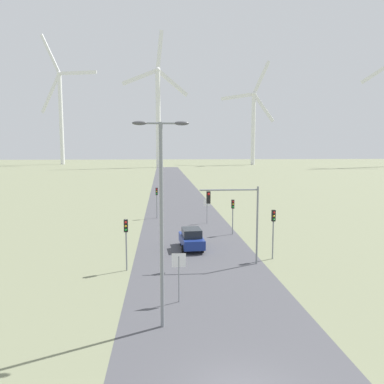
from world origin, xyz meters
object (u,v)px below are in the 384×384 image
car_approaching (191,239)px  wind_turbine_right (253,120)px  stop_sign_far (207,207)px  traffic_light_post_mid_left (157,196)px  traffic_light_post_near_left (126,233)px  streetlamp (161,202)px  traffic_light_post_mid_right (233,209)px  traffic_light_post_near_right (273,223)px  traffic_light_mast_overhead (237,209)px  stop_sign_near (179,268)px  wind_turbine_center (158,108)px  wind_turbine_left (61,108)px

car_approaching → wind_turbine_right: (47.82, 172.00, 23.21)m
stop_sign_far → traffic_light_post_mid_left: (-5.92, 3.82, 0.84)m
traffic_light_post_near_left → wind_turbine_right: bearing=73.4°
streetlamp → car_approaching: size_ratio=2.38×
streetlamp → traffic_light_post_near_left: streetlamp is taller
stop_sign_far → traffic_light_post_near_left: size_ratio=0.76×
traffic_light_post_mid_right → traffic_light_post_near_right: bearing=-80.0°
wind_turbine_right → traffic_light_mast_overhead: bearing=-104.2°
streetlamp → traffic_light_post_mid_right: (7.24, 19.55, -3.60)m
stop_sign_near → traffic_light_post_near_left: traffic_light_post_near_left is taller
traffic_light_mast_overhead → wind_turbine_center: 152.58m
traffic_light_post_near_left → wind_turbine_right: 186.44m
stop_sign_far → wind_turbine_left: wind_turbine_left is taller
streetlamp → wind_turbine_left: (-55.34, 198.46, 24.96)m
traffic_light_post_near_right → wind_turbine_center: (-10.07, 149.52, 24.60)m
traffic_light_post_near_left → wind_turbine_center: bearing=89.5°
stop_sign_far → car_approaching: (-2.73, -11.15, -1.08)m
streetlamp → traffic_light_post_mid_left: size_ratio=2.59×
traffic_light_post_near_left → stop_sign_far: bearing=64.7°
stop_sign_near → traffic_light_post_near_left: (-3.50, 5.90, 0.74)m
traffic_light_post_near_right → wind_turbine_center: bearing=93.9°
stop_sign_near → traffic_light_post_mid_left: bearing=93.4°
stop_sign_far → car_approaching: 11.53m
streetlamp → wind_turbine_center: size_ratio=0.16×
traffic_light_post_near_right → wind_turbine_left: size_ratio=0.06×
traffic_light_post_near_left → stop_sign_near: bearing=-59.3°
traffic_light_post_near_left → traffic_light_post_mid_left: traffic_light_post_mid_left is taller
wind_turbine_center → traffic_light_mast_overhead: bearing=-87.4°
stop_sign_near → wind_turbine_center: 159.43m
wind_turbine_right → traffic_light_post_near_right: bearing=-103.3°
wind_turbine_right → stop_sign_near: bearing=-105.1°
traffic_light_post_mid_left → traffic_light_post_mid_right: bearing=-51.0°
traffic_light_post_mid_right → stop_sign_near: bearing=-110.7°
stop_sign_near → traffic_light_post_mid_left: size_ratio=0.74×
traffic_light_mast_overhead → wind_turbine_center: size_ratio=0.09×
traffic_light_post_mid_left → wind_turbine_left: 180.08m
traffic_light_post_near_left → traffic_light_post_near_right: 11.51m
traffic_light_post_near_left → wind_turbine_center: size_ratio=0.06×
traffic_light_post_near_right → car_approaching: (-6.21, 3.53, -1.98)m
traffic_light_mast_overhead → stop_sign_far: bearing=91.3°
car_approaching → wind_turbine_center: bearing=91.5°
stop_sign_near → wind_turbine_left: bearing=106.1°
traffic_light_post_near_right → traffic_light_post_mid_left: traffic_light_post_near_right is taller
streetlamp → stop_sign_far: streetlamp is taller
car_approaching → wind_turbine_left: (-57.92, 184.18, 30.27)m
traffic_light_post_near_right → car_approaching: size_ratio=0.94×
stop_sign_far → traffic_light_post_near_left: traffic_light_post_near_left is taller
traffic_light_post_mid_right → wind_turbine_right: wind_turbine_right is taller
stop_sign_far → traffic_light_post_mid_right: 6.22m
traffic_light_post_mid_right → wind_turbine_left: 191.68m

